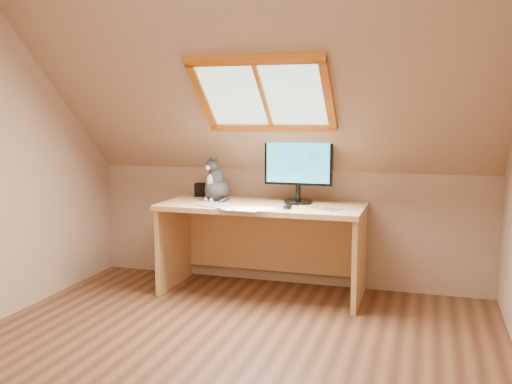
% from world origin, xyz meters
% --- Properties ---
extents(ground, '(3.50, 3.50, 0.00)m').
position_xyz_m(ground, '(0.00, 0.00, 0.00)').
color(ground, brown).
rests_on(ground, ground).
extents(room_shell, '(3.52, 3.52, 2.41)m').
position_xyz_m(room_shell, '(0.00, -0.09, 1.43)').
color(room_shell, '#A08060').
rests_on(room_shell, ground).
extents(desk, '(1.65, 0.72, 0.75)m').
position_xyz_m(desk, '(-0.11, 1.45, 0.53)').
color(desk, '#E2AA6B').
rests_on(desk, ground).
extents(monitor, '(0.56, 0.24, 0.52)m').
position_xyz_m(monitor, '(0.17, 1.49, 1.05)').
color(monitor, black).
rests_on(monitor, desk).
extents(cat, '(0.29, 0.31, 0.38)m').
position_xyz_m(cat, '(-0.54, 1.45, 0.89)').
color(cat, '#3A3533').
rests_on(cat, desk).
extents(desk_speaker, '(0.09, 0.09, 0.12)m').
position_xyz_m(desk_speaker, '(-0.76, 1.63, 0.81)').
color(desk_speaker, black).
rests_on(desk_speaker, desk).
extents(graphics_tablet, '(0.34, 0.31, 0.01)m').
position_xyz_m(graphics_tablet, '(-0.41, 1.16, 0.76)').
color(graphics_tablet, '#B2B2B7').
rests_on(graphics_tablet, desk).
extents(mouse, '(0.08, 0.12, 0.03)m').
position_xyz_m(mouse, '(0.15, 1.19, 0.77)').
color(mouse, black).
rests_on(mouse, desk).
extents(papers, '(0.35, 0.30, 0.01)m').
position_xyz_m(papers, '(-0.11, 1.12, 0.76)').
color(papers, white).
rests_on(papers, desk).
extents(cables, '(0.51, 0.26, 0.01)m').
position_xyz_m(cables, '(0.34, 1.26, 0.76)').
color(cables, silver).
rests_on(cables, desk).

